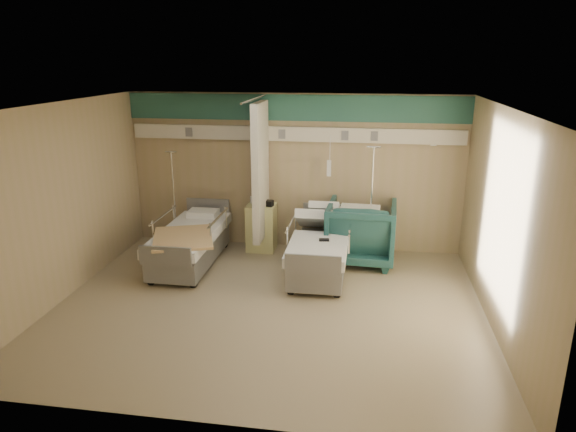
{
  "coord_description": "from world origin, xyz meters",
  "views": [
    {
      "loc": [
        1.28,
        -6.48,
        3.39
      ],
      "look_at": [
        0.19,
        0.6,
        1.17
      ],
      "focal_mm": 32.0,
      "sensor_mm": 36.0,
      "label": 1
    }
  ],
  "objects": [
    {
      "name": "room_walls",
      "position": [
        -0.03,
        0.25,
        1.86
      ],
      "size": [
        6.04,
        5.04,
        2.82
      ],
      "color": "tan",
      "rests_on": "ground"
    },
    {
      "name": "iv_stand_right",
      "position": [
        1.4,
        2.09,
        0.41
      ],
      "size": [
        0.35,
        0.35,
        1.98
      ],
      "rotation": [
        0.0,
        0.0,
        -0.14
      ],
      "color": "silver",
      "rests_on": "ground"
    },
    {
      "name": "visitor_armchair",
      "position": [
        1.25,
        1.9,
        0.53
      ],
      "size": [
        1.19,
        1.22,
        1.06
      ],
      "primitive_type": "imported",
      "rotation": [
        0.0,
        0.0,
        3.09
      ],
      "color": "#1C4848",
      "rests_on": "ground"
    },
    {
      "name": "iv_stand_left",
      "position": [
        -2.15,
        2.12,
        0.37
      ],
      "size": [
        0.32,
        0.32,
        1.8
      ],
      "rotation": [
        0.0,
        0.0,
        -0.29
      ],
      "color": "silver",
      "rests_on": "ground"
    },
    {
      "name": "waffle_blanket",
      "position": [
        1.21,
        1.87,
        1.1
      ],
      "size": [
        0.7,
        0.62,
        0.08
      ],
      "primitive_type": "cube",
      "rotation": [
        0.0,
        0.0,
        3.09
      ],
      "color": "white",
      "rests_on": "visitor_armchair"
    },
    {
      "name": "bed_left",
      "position": [
        -1.6,
        1.3,
        0.32
      ],
      "size": [
        1.0,
        2.16,
        0.63
      ],
      "primitive_type": null,
      "color": "white",
      "rests_on": "ground"
    },
    {
      "name": "bedside_cabinet",
      "position": [
        -0.55,
        2.2,
        0.42
      ],
      "size": [
        0.5,
        0.48,
        0.85
      ],
      "primitive_type": "cube",
      "color": "#D3D084",
      "rests_on": "ground"
    },
    {
      "name": "ground",
      "position": [
        0.0,
        0.0,
        0.0
      ],
      "size": [
        6.0,
        5.0,
        0.0
      ],
      "primitive_type": "cube",
      "color": "gray",
      "rests_on": "ground"
    },
    {
      "name": "call_remote",
      "position": [
        0.68,
        1.09,
        0.65
      ],
      "size": [
        0.17,
        0.09,
        0.04
      ],
      "primitive_type": "cube",
      "rotation": [
        0.0,
        0.0,
        0.14
      ],
      "color": "black",
      "rests_on": "bed_right"
    },
    {
      "name": "bed_right",
      "position": [
        0.6,
        1.3,
        0.32
      ],
      "size": [
        1.0,
        2.16,
        0.63
      ],
      "primitive_type": null,
      "color": "white",
      "rests_on": "ground"
    },
    {
      "name": "tan_blanket",
      "position": [
        -1.54,
        0.84,
        0.65
      ],
      "size": [
        1.23,
        1.38,
        0.04
      ],
      "primitive_type": "cube",
      "rotation": [
        0.0,
        0.0,
        0.34
      ],
      "color": "tan",
      "rests_on": "bed_left"
    },
    {
      "name": "toiletry_bag",
      "position": [
        -0.42,
        2.15,
        0.9
      ],
      "size": [
        0.22,
        0.16,
        0.11
      ],
      "primitive_type": "cube",
      "rotation": [
        0.0,
        0.0,
        -0.2
      ],
      "color": "black",
      "rests_on": "bedside_cabinet"
    },
    {
      "name": "white_cup",
      "position": [
        -0.73,
        2.29,
        0.91
      ],
      "size": [
        0.12,
        0.12,
        0.13
      ],
      "primitive_type": "cylinder",
      "rotation": [
        0.0,
        0.0,
        -0.42
      ],
      "color": "white",
      "rests_on": "bedside_cabinet"
    }
  ]
}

